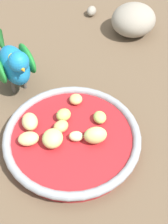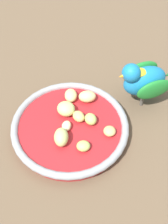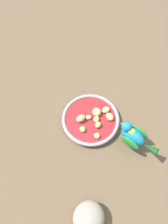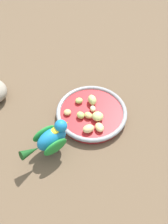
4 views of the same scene
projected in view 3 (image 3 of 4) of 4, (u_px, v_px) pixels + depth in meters
ground_plane at (89, 128)px, 0.81m from camera, size 4.00×4.00×0.00m
feeding_bowl at (91, 119)px, 0.81m from camera, size 0.24×0.24×0.03m
apple_piece_0 at (89, 117)px, 0.79m from camera, size 0.02×0.02×0.02m
apple_piece_1 at (97, 136)px, 0.76m from camera, size 0.03×0.03×0.02m
apple_piece_2 at (110, 117)px, 0.79m from camera, size 0.04×0.04×0.02m
apple_piece_3 at (96, 119)px, 0.79m from camera, size 0.04×0.04×0.02m
apple_piece_4 at (83, 129)px, 0.77m from camera, size 0.03×0.03×0.02m
apple_piece_5 at (106, 110)px, 0.81m from camera, size 0.03×0.04×0.02m
apple_piece_6 at (98, 125)px, 0.78m from camera, size 0.04×0.04×0.02m
apple_piece_7 at (97, 112)px, 0.80m from camera, size 0.05×0.04×0.03m
apple_piece_8 at (81, 118)px, 0.78m from camera, size 0.04×0.04×0.03m
parrot at (134, 136)px, 0.72m from camera, size 0.16×0.12×0.12m
rock_large at (89, 218)px, 0.62m from camera, size 0.15×0.15×0.07m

